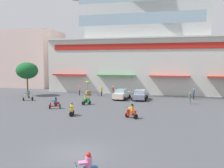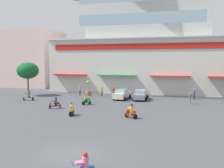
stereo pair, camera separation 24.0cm
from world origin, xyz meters
TOP-DOWN VIEW (x-y plane):
  - ground_plane at (0.00, 13.00)m, footprint 128.00×128.00m
  - colonial_building at (-0.00, 36.16)m, footprint 36.22×16.86m
  - flank_building_left at (-27.49, 39.49)m, footprint 12.17×11.07m
  - plaza_tree_0 at (-18.72, 23.74)m, footprint 3.66×3.64m
  - parked_car_0 at (-2.33, 23.66)m, footprint 2.52×4.17m
  - parked_car_1 at (0.49, 23.89)m, footprint 2.47×4.48m
  - scooter_rider_0 at (-8.56, 13.91)m, footprint 1.48×1.11m
  - scooter_rider_1 at (-4.90, 10.65)m, footprint 1.00×1.50m
  - scooter_rider_2 at (-15.53, 18.91)m, footprint 1.54×0.88m
  - scooter_rider_3 at (1.60, 10.96)m, footprint 1.38×1.12m
  - scooter_rider_6 at (-5.87, 17.67)m, footprint 0.96×1.42m
  - pedestrian_0 at (8.40, 26.35)m, footprint 0.35×0.35m
  - pedestrian_1 at (-6.36, 26.24)m, footprint 0.42×0.42m
  - pedestrian_2 at (7.69, 21.79)m, footprint 0.46×0.46m
  - pedestrian_3 at (-10.35, 26.40)m, footprint 0.37×0.37m
  - pedestrian_4 at (-4.79, 27.84)m, footprint 0.38×0.38m
  - balloon_vendor_cart at (-9.03, 26.87)m, footprint 0.93×1.07m

SIDE VIEW (x-z plane):
  - ground_plane at x=0.00m, z-range 0.00..0.00m
  - scooter_rider_0 at x=-8.56m, z-range -0.13..1.32m
  - scooter_rider_1 at x=-4.90m, z-range -0.13..1.33m
  - scooter_rider_6 at x=-5.87m, z-range -0.14..1.39m
  - scooter_rider_3 at x=1.60m, z-range -0.13..1.39m
  - scooter_rider_2 at x=-15.53m, z-range -0.13..1.41m
  - parked_car_1 at x=0.49m, z-range 0.01..1.52m
  - parked_car_0 at x=-2.33m, z-range 0.01..1.57m
  - pedestrian_2 at x=7.69m, z-range 0.11..1.69m
  - pedestrian_1 at x=-6.36m, z-range 0.10..1.74m
  - pedestrian_4 at x=-4.79m, z-range 0.13..1.72m
  - pedestrian_3 at x=-10.35m, z-range 0.14..1.77m
  - pedestrian_0 at x=8.40m, z-range 0.13..1.81m
  - balloon_vendor_cart at x=-9.03m, z-range -0.16..2.37m
  - plaza_tree_0 at x=-18.72m, z-range 1.43..7.10m
  - flank_building_left at x=-27.49m, z-range 0.00..12.73m
  - colonial_building at x=0.00m, z-range -1.50..19.71m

